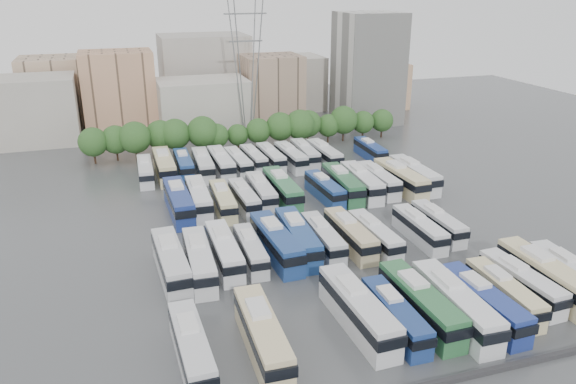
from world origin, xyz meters
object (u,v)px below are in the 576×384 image
object	(u,v)px
bus_r0_s5	(358,310)
bus_r1_s7	(350,234)
electricity_pylon	(246,53)
bus_r2_s10	(361,182)
bus_r1_s5	(298,237)
bus_r1_s10	(419,228)
bus_r2_s3	(223,200)
bus_r2_s4	(244,198)
bus_r3_s5	(238,162)
bus_r1_s8	(375,235)
bus_r1_s6	(323,238)
bus_r3_s8	(291,157)
apartment_tower	(368,68)
bus_r3_s13	(370,150)
bus_r0_s13	(571,274)
bus_r3_s10	(324,154)
bus_r2_s1	(179,201)
bus_r0_s7	(420,303)
bus_r2_s9	(343,184)
bus_r3_s3	(203,164)
bus_r0_s2	(262,334)
bus_r2_s5	(261,191)
bus_r1_s2	(224,251)
bus_r1_s1	(199,260)
bus_r2_s13	(414,174)
bus_r3_s1	(164,165)
bus_r0_s11	(521,282)
bus_r1_s3	(251,250)
bus_r2_s12	(400,178)
bus_r2_s11	(378,180)
bus_r3_s7	(271,157)
bus_r2_s8	(325,189)
bus_r1_s11	(438,223)
bus_r3_s2	(184,164)
bus_r0_s10	(504,292)
bus_r3_s6	(254,158)
bus_r0_s8	(455,304)
bus_r0_s12	(545,275)
bus_r3_s9	(305,153)
bus_r0_s6	(395,315)

from	to	relation	value
bus_r0_s5	bus_r1_s7	bearing A→B (deg)	66.98
electricity_pylon	bus_r2_s10	world-z (taller)	electricity_pylon
bus_r1_s5	bus_r1_s10	world-z (taller)	bus_r1_s5
bus_r2_s3	bus_r2_s4	world-z (taller)	bus_r2_s3
bus_r3_s5	bus_r1_s8	bearing A→B (deg)	-77.33
bus_r1_s6	bus_r3_s8	distance (m)	35.40
apartment_tower	bus_r3_s13	xyz separation A→B (m)	(-12.60, -28.89, -11.28)
bus_r0_s13	bus_r1_s6	world-z (taller)	bus_r0_s13
bus_r1_s5	bus_r3_s10	distance (m)	37.65
bus_r0_s13	bus_r3_s13	distance (m)	52.17
bus_r2_s1	bus_r0_s7	bearing A→B (deg)	-62.17
bus_r2_s9	bus_r3_s3	distance (m)	26.32
bus_r0_s2	bus_r2_s5	distance (m)	38.30
apartment_tower	bus_r2_s5	size ratio (longest dim) A/B	2.17
bus_r1_s2	bus_r1_s6	size ratio (longest dim) A/B	1.09
bus_r1_s1	bus_r2_s13	distance (m)	44.45
bus_r0_s7	bus_r0_s13	size ratio (longest dim) A/B	1.12
bus_r1_s7	bus_r3_s8	size ratio (longest dim) A/B	1.00
bus_r3_s1	bus_r0_s11	bearing A→B (deg)	-58.20
bus_r0_s11	bus_r1_s7	xyz separation A→B (m)	(-13.02, 17.02, 0.09)
bus_r1_s3	bus_r2_s9	bearing A→B (deg)	43.43
bus_r2_s5	bus_r2_s12	size ratio (longest dim) A/B	0.87
bus_r2_s3	bus_r2_s11	size ratio (longest dim) A/B	0.97
bus_r0_s11	bus_r2_s12	xyz separation A→B (m)	(3.54, 34.12, 0.32)
bus_r3_s7	bus_r2_s8	bearing A→B (deg)	-81.63
bus_r1_s11	bus_r3_s2	xyz separation A→B (m)	(-29.74, 36.68, 0.10)
bus_r0_s2	bus_r0_s10	distance (m)	26.63
bus_r1_s6	bus_r1_s8	bearing A→B (deg)	-10.50
electricity_pylon	bus_r0_s10	world-z (taller)	electricity_pylon
bus_r1_s2	bus_r2_s8	size ratio (longest dim) A/B	1.08
bus_r2_s1	bus_r3_s8	size ratio (longest dim) A/B	1.13
bus_r3_s6	bus_r2_s8	bearing A→B (deg)	-73.49
electricity_pylon	bus_r0_s10	xyz separation A→B (m)	(9.62, -74.10, -16.90)
bus_r0_s2	bus_r3_s2	distance (m)	54.84
bus_r0_s8	bus_r2_s11	xyz separation A→B (m)	(9.90, 37.37, -0.22)
bus_r0_s10	bus_r2_s9	distance (m)	36.27
bus_r0_s10	bus_r2_s8	world-z (taller)	bus_r2_s8
bus_r1_s1	bus_r2_s5	xyz separation A→B (m)	(13.09, 20.34, -0.13)
bus_r2_s4	bus_r2_s9	bearing A→B (deg)	0.11
bus_r0_s2	bus_r1_s10	distance (m)	31.60
bus_r1_s5	bus_r1_s8	bearing A→B (deg)	-7.92
bus_r2_s10	bus_r0_s7	bearing A→B (deg)	-102.65
bus_r1_s10	bus_r2_s9	size ratio (longest dim) A/B	0.85
bus_r0_s8	bus_r0_s12	xyz separation A→B (m)	(13.01, 2.08, -0.01)
bus_r0_s7	bus_r3_s10	bearing A→B (deg)	78.49
bus_r2_s1	bus_r3_s2	world-z (taller)	bus_r2_s1
bus_r0_s13	bus_r1_s8	size ratio (longest dim) A/B	1.02
bus_r1_s5	bus_r3_s9	size ratio (longest dim) A/B	1.12
bus_r1_s3	bus_r0_s6	bearing A→B (deg)	-59.98
bus_r1_s7	bus_r2_s13	world-z (taller)	bus_r2_s13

